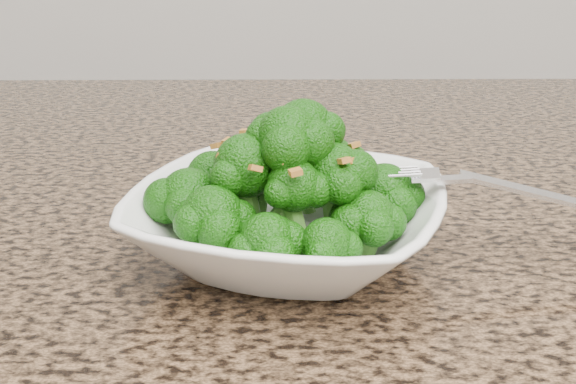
{
  "coord_description": "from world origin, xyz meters",
  "views": [
    {
      "loc": [
        -0.07,
        -0.28,
        1.12
      ],
      "look_at": [
        -0.06,
        0.19,
        0.95
      ],
      "focal_mm": 45.0,
      "sensor_mm": 36.0,
      "label": 1
    }
  ],
  "objects": [
    {
      "name": "granite_counter",
      "position": [
        0.0,
        0.3,
        0.89
      ],
      "size": [
        1.64,
        1.04,
        0.03
      ],
      "primitive_type": "cube",
      "color": "brown",
      "rests_on": "cabinet"
    },
    {
      "name": "bowl",
      "position": [
        -0.06,
        0.19,
        0.93
      ],
      "size": [
        0.27,
        0.27,
        0.05
      ],
      "primitive_type": "imported",
      "rotation": [
        0.0,
        0.0,
        -0.29
      ],
      "color": "white",
      "rests_on": "granite_counter"
    },
    {
      "name": "broccoli_pile",
      "position": [
        -0.06,
        0.19,
        0.99
      ],
      "size": [
        0.19,
        0.19,
        0.07
      ],
      "primitive_type": null,
      "color": "#15590A",
      "rests_on": "bowl"
    },
    {
      "name": "garlic_topping",
      "position": [
        -0.06,
        0.19,
        1.03
      ],
      "size": [
        0.11,
        0.11,
        0.01
      ],
      "primitive_type": null,
      "color": "#B5742C",
      "rests_on": "broccoli_pile"
    },
    {
      "name": "fork",
      "position": [
        0.06,
        0.19,
        0.96
      ],
      "size": [
        0.19,
        0.06,
        0.01
      ],
      "primitive_type": null,
      "rotation": [
        0.0,
        0.0,
        -0.16
      ],
      "color": "silver",
      "rests_on": "bowl"
    }
  ]
}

